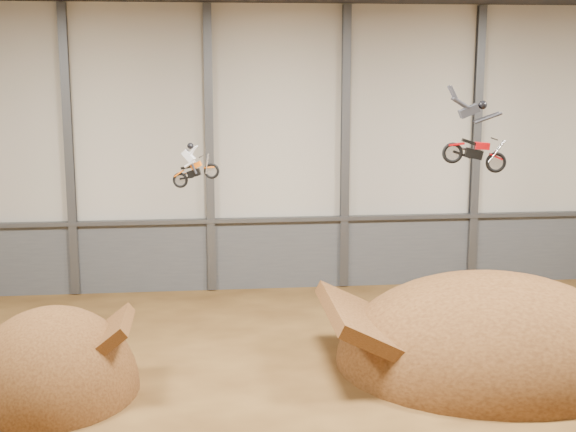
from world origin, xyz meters
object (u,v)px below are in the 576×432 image
object	(u,v)px
landing_ramp	(489,362)
fmx_rider_a	(198,161)
takeoff_ramp	(54,392)
fmx_rider_b	(473,130)

from	to	relation	value
landing_ramp	fmx_rider_a	distance (m)	13.44
takeoff_ramp	fmx_rider_a	size ratio (longest dim) A/B	3.74
takeoff_ramp	fmx_rider_a	world-z (taller)	fmx_rider_a
takeoff_ramp	fmx_rider_b	world-z (taller)	fmx_rider_b
fmx_rider_b	landing_ramp	bearing A→B (deg)	22.72
takeoff_ramp	fmx_rider_b	bearing A→B (deg)	2.72
takeoff_ramp	fmx_rider_b	xyz separation A→B (m)	(14.87, 0.71, 8.87)
fmx_rider_a	fmx_rider_b	size ratio (longest dim) A/B	0.59
takeoff_ramp	landing_ramp	size ratio (longest dim) A/B	0.58
landing_ramp	takeoff_ramp	bearing A→B (deg)	-176.12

